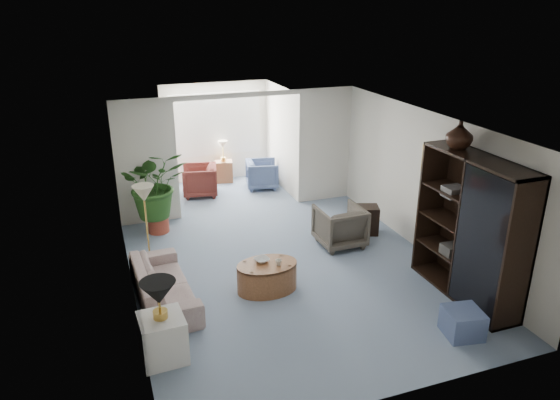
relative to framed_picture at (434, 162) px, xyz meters
name	(u,v)px	position (x,y,z in m)	size (l,w,h in m)	color
floor	(292,275)	(-2.46, 0.10, -1.70)	(6.00, 6.00, 0.00)	#8AA0B7
sunroom_floor	(229,193)	(-2.46, 4.20, -1.70)	(2.60, 2.60, 0.00)	#8AA0B7
back_pier_left	(146,163)	(-4.36, 3.10, -0.45)	(1.20, 0.12, 2.50)	silver
back_pier_right	(325,145)	(-0.56, 3.10, -0.45)	(1.20, 0.12, 2.50)	silver
back_header	(239,95)	(-2.46, 3.10, 0.75)	(2.60, 0.12, 0.10)	silver
window_pane	(216,124)	(-2.46, 5.28, -0.30)	(2.20, 0.02, 1.50)	white
window_blinds	(216,124)	(-2.46, 5.25, -0.30)	(2.20, 0.02, 1.50)	white
framed_picture	(434,162)	(0.00, 0.00, 0.00)	(0.04, 0.50, 0.40)	#B8A993
sofa	(164,284)	(-4.54, 0.02, -1.42)	(1.92, 0.75, 0.56)	beige
end_table	(163,338)	(-4.74, -1.33, -1.40)	(0.54, 0.54, 0.60)	white
table_lamp	(158,293)	(-4.74, -1.33, -0.75)	(0.44, 0.44, 0.30)	black
floor_lamp	(144,194)	(-4.60, 1.36, -0.45)	(0.36, 0.36, 0.28)	beige
coffee_table	(267,277)	(-3.00, -0.20, -1.47)	(0.95, 0.95, 0.45)	#985B37
coffee_bowl	(262,260)	(-3.05, -0.10, -1.22)	(0.22, 0.22, 0.06)	silver
coffee_cup	(278,262)	(-2.85, -0.30, -1.20)	(0.10, 0.10, 0.09)	beige
wingback_chair	(340,226)	(-1.24, 0.87, -1.33)	(0.80, 0.82, 0.75)	#584F46
side_table_dark	(366,220)	(-0.54, 1.17, -1.43)	(0.45, 0.36, 0.55)	black
entertainment_cabinet	(471,229)	(-0.23, -1.33, -0.61)	(0.52, 1.96, 2.18)	black
cabinet_urn	(460,135)	(-0.23, -0.83, 0.68)	(0.39, 0.39, 0.41)	black
ottoman	(463,323)	(-0.90, -2.19, -1.51)	(0.47, 0.47, 0.37)	slate
plant_pot	(159,224)	(-4.29, 2.57, -1.54)	(0.40, 0.40, 0.32)	#A64230
house_plant	(155,184)	(-4.29, 2.57, -0.71)	(1.20, 1.04, 1.33)	#25511B
sunroom_chair_blue	(262,174)	(-1.61, 4.30, -1.37)	(0.71, 0.73, 0.67)	slate
sunroom_chair_maroon	(200,180)	(-3.11, 4.30, -1.35)	(0.75, 0.78, 0.71)	maroon
sunroom_table	(224,171)	(-2.36, 5.05, -1.44)	(0.43, 0.33, 0.52)	#985B37
shelf_clutter	(471,232)	(-0.28, -1.41, -0.61)	(0.30, 1.16, 1.06)	#2F2825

